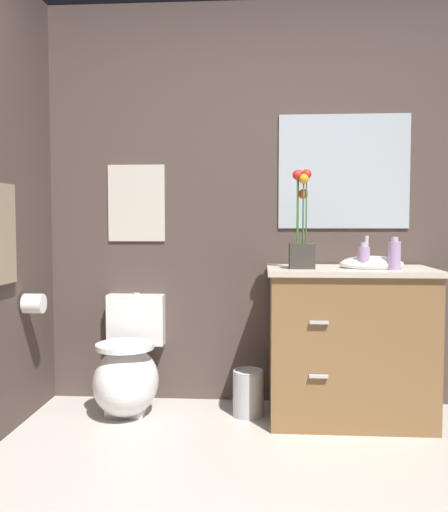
# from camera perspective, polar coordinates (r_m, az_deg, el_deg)

# --- Properties ---
(wall_back) EXTENTS (4.34, 0.05, 2.50)m
(wall_back) POSITION_cam_1_polar(r_m,az_deg,el_deg) (3.52, 7.89, 5.29)
(wall_back) COLOR #4C3D38
(wall_back) RESTS_ON ground_plane
(toilet) EXTENTS (0.38, 0.59, 0.69)m
(toilet) POSITION_cam_1_polar(r_m,az_deg,el_deg) (3.43, -9.85, -11.67)
(toilet) COLOR white
(toilet) RESTS_ON ground_plane
(vanity_cabinet) EXTENTS (0.94, 0.56, 1.06)m
(vanity_cabinet) POSITION_cam_1_polar(r_m,az_deg,el_deg) (3.30, 12.78, -8.60)
(vanity_cabinet) COLOR brown
(vanity_cabinet) RESTS_ON ground_plane
(flower_vase) EXTENTS (0.14, 0.14, 0.56)m
(flower_vase) POSITION_cam_1_polar(r_m,az_deg,el_deg) (3.14, 8.00, 1.98)
(flower_vase) COLOR #38332D
(flower_vase) RESTS_ON vanity_cabinet
(soap_bottle) EXTENTS (0.07, 0.07, 0.18)m
(soap_bottle) POSITION_cam_1_polar(r_m,az_deg,el_deg) (3.16, 17.12, 0.11)
(soap_bottle) COLOR #B28CBF
(soap_bottle) RESTS_ON vanity_cabinet
(lotion_bottle) EXTENTS (0.07, 0.07, 0.15)m
(lotion_bottle) POSITION_cam_1_polar(r_m,az_deg,el_deg) (3.16, 14.17, -0.13)
(lotion_bottle) COLOR #B28CBF
(lotion_bottle) RESTS_ON vanity_cabinet
(trash_bin) EXTENTS (0.18, 0.18, 0.27)m
(trash_bin) POSITION_cam_1_polar(r_m,az_deg,el_deg) (3.36, 2.50, -13.85)
(trash_bin) COLOR #B7B7BC
(trash_bin) RESTS_ON ground_plane
(wall_poster) EXTENTS (0.36, 0.01, 0.48)m
(wall_poster) POSITION_cam_1_polar(r_m,az_deg,el_deg) (3.57, -9.00, 5.39)
(wall_poster) COLOR beige
(wall_mirror) EXTENTS (0.80, 0.01, 0.70)m
(wall_mirror) POSITION_cam_1_polar(r_m,az_deg,el_deg) (3.53, 12.22, 8.49)
(wall_mirror) COLOR #B2BCC6
(hanging_towel) EXTENTS (0.03, 0.28, 0.52)m
(hanging_towel) POSITION_cam_1_polar(r_m,az_deg,el_deg) (3.06, -21.95, 2.12)
(hanging_towel) COLOR gray
(toilet_paper_roll) EXTENTS (0.11, 0.11, 0.11)m
(toilet_paper_roll) POSITION_cam_1_polar(r_m,az_deg,el_deg) (3.31, -18.97, -4.64)
(toilet_paper_roll) COLOR white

